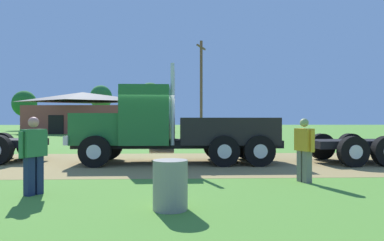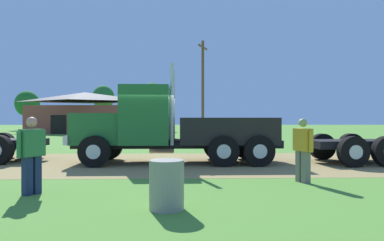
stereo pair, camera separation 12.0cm
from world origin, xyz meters
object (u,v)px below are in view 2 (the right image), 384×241
Objects in this scene: visitor_far_side at (86,132)px; shed_building at (85,113)px; visitor_standing_near at (32,152)px; visitor_walking_mid at (303,147)px; truck_foreground_white at (171,129)px; steel_barrel at (167,185)px; utility_pole_near at (203,86)px.

visitor_far_side is 0.13× the size of shed_building.
visitor_standing_near is 1.02× the size of visitor_walking_mid.
truck_foreground_white is 7.69m from visitor_far_side.
shed_building is (-11.78, 29.26, 1.16)m from truck_foreground_white.
steel_barrel is 25.57m from utility_pole_near.
visitor_standing_near reaches higher than steel_barrel.
visitor_far_side is (-4.91, 5.91, -0.36)m from truck_foreground_white.
visitor_walking_mid is 0.96× the size of visitor_far_side.
visitor_walking_mid reaches higher than steel_barrel.
shed_building is at bearing 104.45° from visitor_standing_near.
utility_pole_near is (7.26, 12.57, 3.85)m from visitor_far_side.
utility_pole_near is (5.23, 23.79, 3.87)m from visitor_standing_near.
shed_building is 1.47× the size of utility_pole_near.
steel_barrel is at bearing -143.60° from visitor_walking_mid.
truck_foreground_white is at bearing -97.26° from utility_pole_near.
shed_building is (-6.88, 23.35, 1.51)m from visitor_far_side.
utility_pole_near is at bearing 93.09° from visitor_walking_mid.
shed_building reaches higher than visitor_far_side.
shed_building is (-8.91, 34.57, 1.53)m from visitor_standing_near.
visitor_far_side is 24.39m from shed_building.
truck_foreground_white is 5.44m from visitor_walking_mid.
visitor_walking_mid is (3.57, -4.09, -0.39)m from truck_foreground_white.
truck_foreground_white is 6.68m from steel_barrel.
visitor_far_side is at bearing 100.27° from visitor_standing_near.
visitor_walking_mid is at bearing -65.28° from shed_building.
steel_barrel is (5.04, -12.53, -0.50)m from visitor_far_side.
steel_barrel is (-3.44, -2.53, -0.47)m from visitor_walking_mid.
steel_barrel is at bearing -71.63° from shed_building.
truck_foreground_white is at bearing 61.58° from visitor_standing_near.
shed_building is at bearing 142.67° from utility_pole_near.
visitor_standing_near is (-2.87, -5.31, -0.38)m from truck_foreground_white.
visitor_walking_mid is at bearing -49.69° from visitor_far_side.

